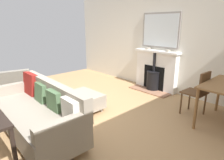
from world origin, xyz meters
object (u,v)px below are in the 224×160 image
at_px(mantel_bowl_near, 148,48).
at_px(armchair_accent, 15,83).
at_px(ottoman, 82,101).
at_px(mantel_bowl_far, 168,51).
at_px(dining_chair_near_fireplace, 199,90).
at_px(fireplace, 155,73).
at_px(sofa, 39,113).

distance_m(mantel_bowl_near, armchair_accent, 3.37).
bearing_deg(ottoman, mantel_bowl_far, 166.19).
height_order(ottoman, armchair_accent, armchair_accent).
xyz_separation_m(mantel_bowl_far, dining_chair_near_fireplace, (0.73, 1.14, -0.56)).
height_order(fireplace, dining_chair_near_fireplace, fireplace).
bearing_deg(armchair_accent, mantel_bowl_near, 155.90).
xyz_separation_m(fireplace, mantel_bowl_near, (-0.01, -0.28, 0.62)).
relative_size(mantel_bowl_far, dining_chair_near_fireplace, 0.14).
relative_size(ottoman, dining_chair_near_fireplace, 0.86).
height_order(fireplace, ottoman, fireplace).
height_order(sofa, dining_chair_near_fireplace, dining_chair_near_fireplace).
bearing_deg(ottoman, armchair_accent, -60.37).
bearing_deg(sofa, fireplace, 179.86).
height_order(mantel_bowl_near, mantel_bowl_far, mantel_bowl_near).
relative_size(fireplace, armchair_accent, 1.60).
xyz_separation_m(mantel_bowl_far, armchair_accent, (3.02, -1.95, -0.63)).
bearing_deg(ottoman, sofa, 12.57).
xyz_separation_m(ottoman, armchair_accent, (0.80, -1.40, 0.22)).
xyz_separation_m(mantel_bowl_near, dining_chair_near_fireplace, (0.73, 1.74, -0.56)).
bearing_deg(mantel_bowl_far, sofa, -5.90).
height_order(fireplace, sofa, fireplace).
bearing_deg(dining_chair_near_fireplace, fireplace, -116.08).
height_order(fireplace, mantel_bowl_near, mantel_bowl_near).
bearing_deg(armchair_accent, sofa, 84.06).
bearing_deg(fireplace, mantel_bowl_far, 91.83).
bearing_deg(mantel_bowl_near, armchair_accent, -24.10).
xyz_separation_m(mantel_bowl_near, sofa, (3.19, 0.27, -0.72)).
bearing_deg(mantel_bowl_far, dining_chair_near_fireplace, 57.52).
xyz_separation_m(mantel_bowl_near, mantel_bowl_far, (0.00, 0.60, -0.00)).
distance_m(mantel_bowl_far, ottoman, 2.44).
bearing_deg(dining_chair_near_fireplace, armchair_accent, -53.45).
distance_m(mantel_bowl_far, armchair_accent, 3.65).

